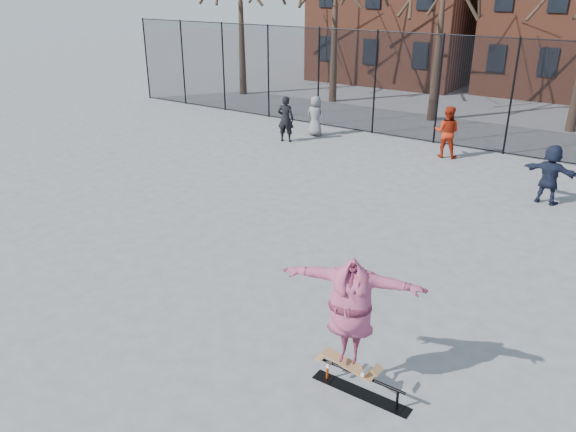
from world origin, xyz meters
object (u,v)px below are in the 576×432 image
Objects in this scene: bystander_grey at (316,116)px; skater at (351,315)px; bystander_black at (286,119)px; bystander_red at (447,132)px; skate_rail at (361,386)px; bystander_navy at (550,174)px; skateboard at (348,366)px.

skater is at bearing 116.96° from bystander_grey.
bystander_grey is (-8.41, 12.51, -0.51)m from skater.
bystander_red is at bearing 175.80° from bystander_black.
skate_rail is 1.00× the size of bystander_grey.
bystander_red is (-3.11, 12.58, -0.40)m from skater.
bystander_grey is 0.94× the size of bystander_navy.
bystander_navy is (0.55, 9.89, 0.70)m from skate_rail.
bystander_black reaches higher than skateboard.
skate_rail is at bearing 94.29° from bystander_red.
bystander_black is at bearing 111.03° from skater.
bystander_red reaches higher than bystander_navy.
bystander_grey is 5.30m from bystander_red.
skate_rail is 0.90× the size of bystander_black.
skater is at bearing 93.31° from bystander_red.
bystander_grey is at bearing -8.96° from bystander_navy.
bystander_red is (-3.34, 12.58, 0.76)m from skate_rail.
skateboard is 0.52× the size of bystander_red.
bystander_black is (-9.11, 11.12, 0.73)m from skate_rail.
bystander_navy is at bearing 134.77° from bystander_red.
bystander_red is at bearing 103.90° from skateboard.
bystander_grey is 1.47m from bystander_black.
bystander_red reaches higher than skate_rail.
bystander_grey is 9.56m from bystander_navy.
bystander_red is 4.73m from bystander_navy.
bystander_red reaches higher than skateboard.
skate_rail is at bearing 93.75° from bystander_navy.
skater is 1.19× the size of bystander_black.
skate_rail is 15.22m from bystander_grey.
bystander_black is 1.04× the size of bystander_navy.
bystander_navy is at bearing 85.49° from skateboard.
skate_rail is 0.76× the size of skater.
bystander_grey is 0.88× the size of bystander_red.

